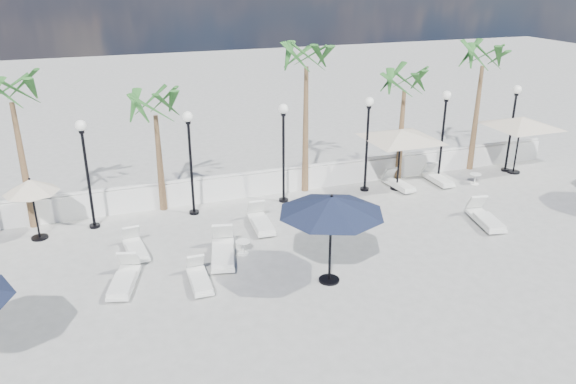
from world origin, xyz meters
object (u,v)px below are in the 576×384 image
object	(u,v)px
lounger_4	(199,278)
parasol_cream_small	(31,187)
lounger_1	(223,252)
parasol_cream_sq_a	(401,130)
lounger_6	(485,218)
lounger_2	(261,222)
lounger_0	(135,248)
lounger_5	(438,178)
lounger_7	(398,183)
lounger_3	(124,279)
parasol_cream_sq_b	(522,118)
parasol_navy_mid	(331,205)

from	to	relation	value
lounger_4	parasol_cream_small	xyz separation A→B (m)	(-4.46, 4.76, 1.64)
lounger_1	parasol_cream_sq_a	bearing A→B (deg)	36.75
lounger_4	lounger_6	world-z (taller)	lounger_6
lounger_2	parasol_cream_sq_a	size ratio (longest dim) A/B	0.35
lounger_0	lounger_5	xyz separation A→B (m)	(12.62, 2.23, 0.01)
lounger_4	lounger_7	world-z (taller)	lounger_7
lounger_1	lounger_3	xyz separation A→B (m)	(-3.02, -0.63, -0.03)
lounger_0	lounger_2	size ratio (longest dim) A/B	0.92
lounger_4	parasol_cream_sq_a	distance (m)	10.55
lounger_0	parasol_cream_sq_b	world-z (taller)	parasol_cream_sq_b
lounger_1	lounger_4	world-z (taller)	lounger_1
lounger_3	parasol_cream_small	bearing A→B (deg)	137.02
lounger_5	parasol_cream_sq_a	size ratio (longest dim) A/B	0.33
lounger_0	parasol_cream_sq_a	bearing A→B (deg)	6.03
lounger_2	lounger_4	bearing A→B (deg)	-128.64
lounger_2	lounger_5	distance (m)	8.49
lounger_4	parasol_cream_sq_b	size ratio (longest dim) A/B	0.31
lounger_0	lounger_3	bearing A→B (deg)	-110.00
lounger_0	parasol_cream_small	bearing A→B (deg)	137.30
lounger_1	lounger_7	distance (m)	8.94
lounger_7	parasol_navy_mid	bearing A→B (deg)	-139.51
lounger_7	parasol_cream_small	distance (m)	13.77
lounger_1	lounger_4	distance (m)	1.60
lounger_0	parasol_navy_mid	xyz separation A→B (m)	(5.11, -3.59, 2.16)
parasol_navy_mid	parasol_cream_sq_b	bearing A→B (deg)	26.91
parasol_navy_mid	parasol_cream_small	xyz separation A→B (m)	(-8.04, 5.80, -0.52)
lounger_2	parasol_cream_small	bearing A→B (deg)	170.29
lounger_1	lounger_6	bearing A→B (deg)	9.82
lounger_4	lounger_7	xyz separation A→B (m)	(9.21, 4.78, 0.01)
lounger_0	parasol_cream_sq_b	size ratio (longest dim) A/B	0.33
lounger_6	lounger_7	world-z (taller)	lounger_6
lounger_6	lounger_0	bearing A→B (deg)	-176.94
lounger_2	lounger_3	xyz separation A→B (m)	(-4.79, -2.42, -0.00)
lounger_0	lounger_6	xyz separation A→B (m)	(11.83, -1.89, 0.03)
parasol_cream_sq_b	lounger_0	bearing A→B (deg)	-172.39
parasol_navy_mid	lounger_7	bearing A→B (deg)	45.93
lounger_3	lounger_4	xyz separation A→B (m)	(2.03, -0.62, -0.03)
lounger_4	parasol_cream_small	size ratio (longest dim) A/B	0.77
parasol_cream_sq_a	parasol_cream_sq_b	xyz separation A→B (m)	(5.87, 0.00, 0.00)
parasol_cream_small	lounger_7	bearing A→B (deg)	0.08
lounger_0	lounger_4	distance (m)	2.98
parasol_navy_mid	parasol_cream_sq_a	size ratio (longest dim) A/B	0.55
lounger_1	lounger_5	world-z (taller)	lounger_1
lounger_4	parasol_navy_mid	distance (m)	4.31
lounger_5	parasol_cream_small	size ratio (longest dim) A/B	0.82
parasol_cream_small	lounger_6	bearing A→B (deg)	-15.52
lounger_3	parasol_cream_sq_b	size ratio (longest dim) A/B	0.37
lounger_3	parasol_navy_mid	bearing A→B (deg)	0.00
lounger_5	parasol_cream_sq_a	world-z (taller)	parasol_cream_sq_a
lounger_6	parasol_cream_sq_a	distance (m)	4.81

